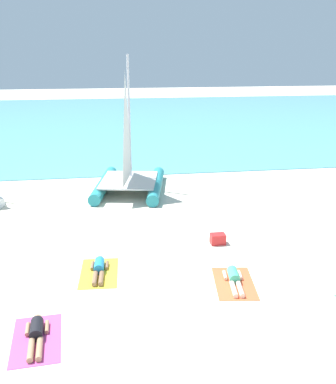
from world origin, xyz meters
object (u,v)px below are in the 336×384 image
at_px(towel_center_left, 99,273).
at_px(cooler_box, 218,239).
at_px(towel_center_right, 234,283).
at_px(sunbather_center_right, 234,278).
at_px(sailboat_teal, 129,173).
at_px(sunbather_center_left, 99,268).
at_px(sunbather_leftmost, 36,333).
at_px(towel_leftmost, 37,339).

bearing_deg(towel_center_left, cooler_box, 20.59).
xyz_separation_m(towel_center_right, sunbather_center_right, (0.01, 0.07, 0.13)).
distance_m(sailboat_teal, sunbather_center_left, 8.07).
relative_size(sunbather_leftmost, sunbather_center_left, 1.00).
bearing_deg(sunbather_center_right, towel_leftmost, -152.34).
distance_m(sunbather_center_right, cooler_box, 2.67).
distance_m(towel_leftmost, towel_center_left, 3.35).
xyz_separation_m(towel_center_left, cooler_box, (4.05, 1.52, 0.17)).
height_order(sailboat_teal, cooler_box, sailboat_teal).
bearing_deg(sunbather_center_right, cooler_box, 93.14).
bearing_deg(sunbather_center_right, sunbather_leftmost, -153.00).
xyz_separation_m(sailboat_teal, towel_center_right, (2.34, -9.16, -0.92)).
relative_size(sailboat_teal, sunbather_leftmost, 3.95).
relative_size(towel_center_right, sunbather_center_right, 1.21).
relative_size(towel_center_left, sunbather_center_left, 1.21).
distance_m(sailboat_teal, cooler_box, 6.97).
bearing_deg(towel_center_right, sailboat_teal, 104.35).
xyz_separation_m(sunbather_leftmost, sunbather_center_right, (5.27, 1.82, 0.00)).
xyz_separation_m(sunbather_center_right, cooler_box, (0.22, 2.66, 0.05)).
distance_m(towel_center_left, sunbather_center_left, 0.14).
relative_size(towel_center_left, towel_center_right, 1.00).
height_order(sunbather_center_left, sunbather_center_right, same).
distance_m(sunbather_leftmost, sunbather_center_left, 3.36).
bearing_deg(cooler_box, sailboat_teal, 111.82).
bearing_deg(sunbather_leftmost, sunbather_center_left, 60.65).
xyz_separation_m(sunbather_leftmost, towel_center_right, (5.26, 1.76, -0.13)).
height_order(sunbather_leftmost, towel_center_left, sunbather_leftmost).
distance_m(towel_center_left, cooler_box, 4.33).
bearing_deg(sunbather_center_right, towel_center_right, -90.00).
xyz_separation_m(towel_leftmost, sunbather_center_left, (1.44, 3.09, 0.13)).
height_order(towel_leftmost, towel_center_right, same).
xyz_separation_m(towel_center_left, towel_center_right, (3.82, -1.21, 0.00)).
bearing_deg(sunbather_leftmost, sailboat_teal, 71.27).
distance_m(towel_center_right, sunbather_center_right, 0.14).
bearing_deg(towel_center_left, towel_leftmost, -115.44).
bearing_deg(sailboat_teal, towel_leftmost, -93.98).
bearing_deg(towel_leftmost, towel_center_right, 19.11).
relative_size(sunbather_leftmost, towel_center_left, 0.82).
bearing_deg(towel_leftmost, cooler_box, 39.65).
bearing_deg(sailboat_teal, sunbather_leftmost, -94.09).
height_order(sailboat_teal, towel_center_left, sailboat_teal).
xyz_separation_m(sailboat_teal, sunbather_center_left, (-1.47, -7.89, -0.79)).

